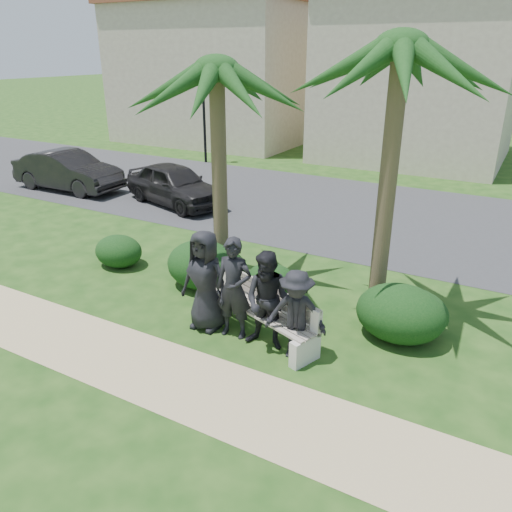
% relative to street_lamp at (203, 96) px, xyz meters
% --- Properties ---
extents(ground, '(160.00, 160.00, 0.00)m').
position_rel_street_lamp_xyz_m(ground, '(9.00, -12.00, -2.94)').
color(ground, '#194012').
rests_on(ground, ground).
extents(footpath, '(30.00, 1.60, 0.01)m').
position_rel_street_lamp_xyz_m(footpath, '(9.00, -13.80, -2.94)').
color(footpath, tan).
rests_on(footpath, ground).
extents(asphalt_street, '(160.00, 8.00, 0.01)m').
position_rel_street_lamp_xyz_m(asphalt_street, '(9.00, -4.00, -2.94)').
color(asphalt_street, '#2D2D30').
rests_on(asphalt_street, ground).
extents(stucco_bldg_left, '(10.40, 8.40, 7.30)m').
position_rel_street_lamp_xyz_m(stucco_bldg_left, '(-3.00, 6.00, 0.72)').
color(stucco_bldg_left, tan).
rests_on(stucco_bldg_left, ground).
extents(stucco_bldg_right, '(8.40, 8.40, 7.30)m').
position_rel_street_lamp_xyz_m(stucco_bldg_right, '(8.00, 6.00, 0.72)').
color(stucco_bldg_right, tan).
rests_on(stucco_bldg_right, ground).
extents(street_lamp, '(0.36, 0.36, 4.29)m').
position_rel_street_lamp_xyz_m(street_lamp, '(0.00, 0.00, 0.00)').
color(street_lamp, black).
rests_on(street_lamp, ground).
extents(park_bench, '(2.74, 1.41, 0.89)m').
position_rel_street_lamp_xyz_m(park_bench, '(9.43, -11.95, -2.54)').
color(park_bench, '#A4968A').
rests_on(park_bench, ground).
extents(man_a, '(0.93, 0.61, 1.90)m').
position_rel_street_lamp_xyz_m(man_a, '(8.48, -12.23, -1.99)').
color(man_a, black).
rests_on(man_a, ground).
extents(man_b, '(0.74, 0.54, 1.87)m').
position_rel_street_lamp_xyz_m(man_b, '(9.08, -12.22, -2.01)').
color(man_b, black).
rests_on(man_b, ground).
extents(man_c, '(0.92, 0.75, 1.77)m').
position_rel_street_lamp_xyz_m(man_c, '(9.79, -12.26, -2.06)').
color(man_c, black).
rests_on(man_c, ground).
extents(man_d, '(1.14, 0.83, 1.58)m').
position_rel_street_lamp_xyz_m(man_d, '(10.33, -12.30, -2.15)').
color(man_d, black).
rests_on(man_d, ground).
extents(hedge_a, '(1.18, 0.98, 0.77)m').
position_rel_street_lamp_xyz_m(hedge_a, '(4.99, -10.87, -2.56)').
color(hedge_a, black).
rests_on(hedge_a, ground).
extents(hedge_b, '(1.62, 1.34, 1.05)m').
position_rel_street_lamp_xyz_m(hedge_b, '(7.40, -10.80, -2.42)').
color(hedge_b, black).
rests_on(hedge_b, ground).
extents(hedge_c, '(1.15, 0.95, 0.75)m').
position_rel_street_lamp_xyz_m(hedge_c, '(7.59, -10.37, -2.57)').
color(hedge_c, black).
rests_on(hedge_c, ground).
extents(hedge_d, '(1.10, 0.91, 0.72)m').
position_rel_street_lamp_xyz_m(hedge_d, '(8.92, -10.50, -2.58)').
color(hedge_d, black).
rests_on(hedge_d, ground).
extents(hedge_e, '(1.34, 1.11, 0.87)m').
position_rel_street_lamp_xyz_m(hedge_e, '(11.82, -10.57, -2.51)').
color(hedge_e, black).
rests_on(hedge_e, ground).
extents(hedge_f, '(1.58, 1.30, 1.03)m').
position_rel_street_lamp_xyz_m(hedge_f, '(11.69, -10.84, -2.43)').
color(hedge_f, black).
rests_on(hedge_f, ground).
extents(palm_left, '(3.00, 3.00, 5.38)m').
position_rel_street_lamp_xyz_m(palm_left, '(7.55, -10.28, 1.48)').
color(palm_left, brown).
rests_on(palm_left, ground).
extents(palm_right, '(3.00, 3.00, 5.79)m').
position_rel_street_lamp_xyz_m(palm_right, '(11.03, -10.04, 1.87)').
color(palm_right, brown).
rests_on(palm_right, ground).
extents(car_a, '(4.26, 2.64, 1.35)m').
position_rel_street_lamp_xyz_m(car_a, '(2.98, -6.09, -2.27)').
color(car_a, black).
rests_on(car_a, ground).
extents(car_b, '(4.33, 1.60, 1.42)m').
position_rel_street_lamp_xyz_m(car_b, '(-1.59, -6.51, -2.24)').
color(car_b, black).
rests_on(car_b, ground).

